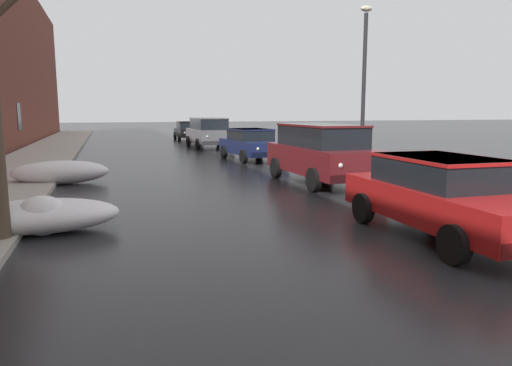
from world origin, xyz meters
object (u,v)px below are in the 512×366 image
object	(u,v)px
sedan_black_queued_behind_truck	(188,131)
street_lamp_post	(364,81)
sedan_darkblue_parked_kerbside_mid	(251,143)
suv_grey_parked_far_down_block	(209,132)
sedan_red_approaching_near_lane	(445,194)
suv_maroon_parked_kerbside_close	(321,151)

from	to	relation	value
sedan_black_queued_behind_truck	street_lamp_post	size ratio (longest dim) A/B	0.67
sedan_darkblue_parked_kerbside_mid	street_lamp_post	size ratio (longest dim) A/B	0.76
sedan_darkblue_parked_kerbside_mid	sedan_black_queued_behind_truck	bearing A→B (deg)	91.60
suv_grey_parked_far_down_block	sedan_black_queued_behind_truck	xyz separation A→B (m)	(0.02, 7.83, -0.24)
sedan_red_approaching_near_lane	sedan_black_queued_behind_truck	distance (m)	28.85
sedan_black_queued_behind_truck	street_lamp_post	world-z (taller)	street_lamp_post
suv_grey_parked_far_down_block	sedan_black_queued_behind_truck	distance (m)	7.83
sedan_darkblue_parked_kerbside_mid	street_lamp_post	world-z (taller)	street_lamp_post
suv_grey_parked_far_down_block	street_lamp_post	world-z (taller)	street_lamp_post
sedan_red_approaching_near_lane	sedan_black_queued_behind_truck	bearing A→B (deg)	89.68
sedan_red_approaching_near_lane	suv_grey_parked_far_down_block	size ratio (longest dim) A/B	0.94
sedan_darkblue_parked_kerbside_mid	sedan_black_queued_behind_truck	world-z (taller)	same
suv_maroon_parked_kerbside_close	street_lamp_post	distance (m)	3.67
suv_maroon_parked_kerbside_close	sedan_black_queued_behind_truck	bearing A→B (deg)	91.15
sedan_black_queued_behind_truck	suv_grey_parked_far_down_block	bearing A→B (deg)	-90.16
suv_maroon_parked_kerbside_close	sedan_black_queued_behind_truck	world-z (taller)	suv_maroon_parked_kerbside_close
suv_maroon_parked_kerbside_close	suv_grey_parked_far_down_block	xyz separation A→B (m)	(-0.47, 14.62, 0.00)
sedan_red_approaching_near_lane	suv_grey_parked_far_down_block	distance (m)	21.02
sedan_red_approaching_near_lane	suv_grey_parked_far_down_block	bearing A→B (deg)	89.62
suv_maroon_parked_kerbside_close	suv_grey_parked_far_down_block	size ratio (longest dim) A/B	1.01
sedan_black_queued_behind_truck	street_lamp_post	xyz separation A→B (m)	(2.83, -20.83, 2.51)
sedan_red_approaching_near_lane	sedan_black_queued_behind_truck	size ratio (longest dim) A/B	1.14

